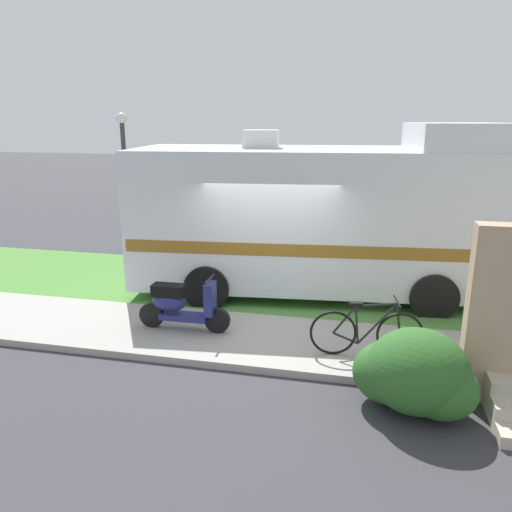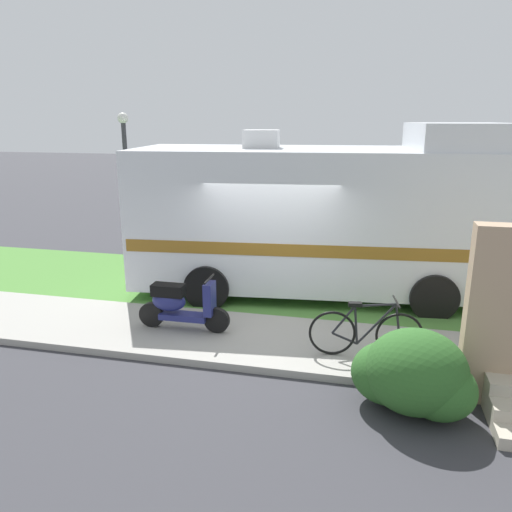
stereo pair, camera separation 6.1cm
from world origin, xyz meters
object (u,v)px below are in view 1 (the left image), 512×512
at_px(scooter, 180,304).
at_px(bicycle, 366,332).
at_px(motorhome_rv, 318,215).
at_px(street_lamp_post, 125,169).
at_px(bottle_green, 476,355).

distance_m(scooter, bicycle, 3.14).
xyz_separation_m(scooter, bicycle, (3.13, -0.31, -0.06)).
relative_size(motorhome_rv, street_lamp_post, 1.99).
bearing_deg(bicycle, scooter, 174.26).
bearing_deg(street_lamp_post, scooter, -55.27).
xyz_separation_m(motorhome_rv, bottle_green, (2.68, -2.92, -1.46)).
distance_m(motorhome_rv, street_lamp_post, 5.76).
xyz_separation_m(motorhome_rv, bicycle, (1.07, -3.05, -1.18)).
height_order(motorhome_rv, scooter, motorhome_rv).
relative_size(scooter, bottle_green, 5.82).
bearing_deg(scooter, bottle_green, -2.22).
bearing_deg(motorhome_rv, bottle_green, -47.43).
height_order(bicycle, bottle_green, bicycle).
bearing_deg(bottle_green, scooter, 177.78).
bearing_deg(bicycle, bottle_green, 4.61).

